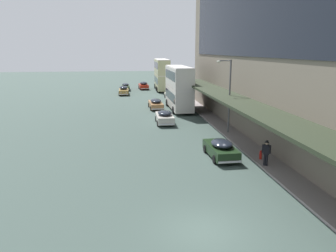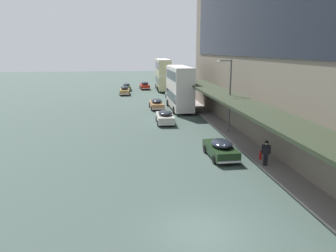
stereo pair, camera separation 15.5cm
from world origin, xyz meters
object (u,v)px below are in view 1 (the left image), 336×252
sedan_oncoming_rear (126,87)px  sedan_second_mid (171,95)px  sedan_far_back (144,85)px  sedan_trailing_near (156,104)px  sedan_lead_mid (221,149)px  sedan_oncoming_front (124,90)px  fire_hydrant (261,155)px  pedestrian_at_kerb (266,152)px  sedan_second_near (165,117)px  transit_bus_kerbside_rear (162,74)px  street_lamp (228,91)px  transit_bus_kerbside_front (179,87)px

sedan_oncoming_rear → sedan_second_mid: bearing=-60.4°
sedan_far_back → sedan_trailing_near: (0.32, -24.28, -0.07)m
sedan_lead_mid → sedan_oncoming_front: 39.32m
sedan_oncoming_front → fire_hydrant: bearing=-75.4°
sedan_lead_mid → pedestrian_at_kerb: pedestrian_at_kerb is taller
sedan_oncoming_rear → sedan_second_near: (4.30, -32.76, 0.03)m
sedan_oncoming_rear → fire_hydrant: size_ratio=6.65×
transit_bus_kerbside_rear → sedan_lead_mid: (-0.40, -44.58, -2.71)m
sedan_lead_mid → street_lamp: (2.75, 7.28, 3.59)m
sedan_oncoming_rear → pedestrian_at_kerb: size_ratio=2.51×
transit_bus_kerbside_front → sedan_trailing_near: bearing=160.3°
sedan_far_back → sedan_second_mid: bearing=-75.4°
transit_bus_kerbside_rear → sedan_trailing_near: transit_bus_kerbside_rear is taller
transit_bus_kerbside_rear → sedan_far_back: (-3.71, 2.24, -2.65)m
sedan_second_mid → sedan_lead_mid: size_ratio=1.05×
sedan_second_mid → sedan_far_back: bearing=104.6°
sedan_oncoming_front → sedan_far_back: bearing=62.6°
transit_bus_kerbside_front → sedan_oncoming_rear: transit_bus_kerbside_front is taller
sedan_oncoming_rear → pedestrian_at_kerb: pedestrian_at_kerb is taller
sedan_second_near → sedan_trailing_near: sedan_second_near is taller
transit_bus_kerbside_front → fire_hydrant: 22.93m
sedan_trailing_near → pedestrian_at_kerb: bearing=-77.6°
transit_bus_kerbside_rear → street_lamp: size_ratio=1.50×
transit_bus_kerbside_front → sedan_second_near: bearing=-109.4°
sedan_oncoming_front → pedestrian_at_kerb: 42.41m
sedan_trailing_near → street_lamp: (5.74, -15.26, 3.59)m
sedan_second_near → street_lamp: size_ratio=0.63×
sedan_oncoming_rear → sedan_oncoming_front: size_ratio=0.98×
sedan_oncoming_rear → transit_bus_kerbside_front: bearing=-73.0°
transit_bus_kerbside_front → street_lamp: bearing=-79.6°
sedan_oncoming_rear → sedan_lead_mid: 46.07m
pedestrian_at_kerb → sedan_oncoming_front: bearing=103.8°
street_lamp → fire_hydrant: 9.30m
sedan_second_mid → street_lamp: (2.15, -24.48, 3.58)m
transit_bus_kerbside_rear → street_lamp: 37.38m
transit_bus_kerbside_front → sedan_oncoming_front: 19.00m
transit_bus_kerbside_front → sedan_trailing_near: 4.20m
transit_bus_kerbside_rear → sedan_second_mid: (0.21, -12.82, -2.70)m
transit_bus_kerbside_front → sedan_lead_mid: bearing=-90.4°
sedan_second_near → sedan_lead_mid: (2.89, -12.74, -0.03)m
sedan_second_mid → fire_hydrant: size_ratio=6.81×
sedan_oncoming_front → sedan_far_back: sedan_far_back is taller
sedan_oncoming_front → sedan_trailing_near: size_ratio=0.95×
pedestrian_at_kerb → fire_hydrant: bearing=80.9°
sedan_lead_mid → transit_bus_kerbside_front: bearing=89.6°
sedan_lead_mid → sedan_trailing_near: (-2.99, 22.54, -0.00)m
street_lamp → sedan_far_back: bearing=98.7°
sedan_oncoming_rear → pedestrian_at_kerb: bearing=-78.6°
sedan_second_near → sedan_oncoming_front: bearing=100.3°
sedan_far_back → street_lamp: bearing=-81.3°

